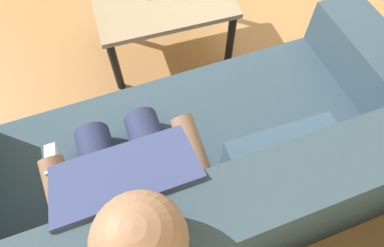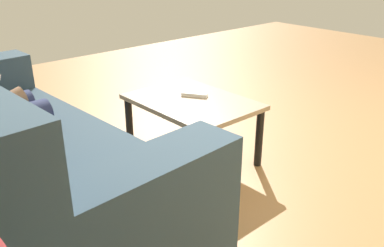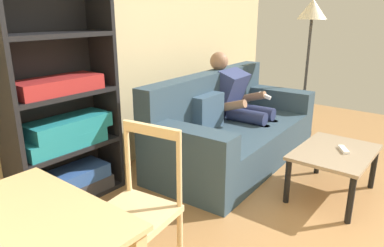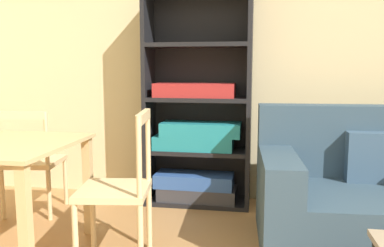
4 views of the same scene
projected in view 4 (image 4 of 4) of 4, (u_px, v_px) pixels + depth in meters
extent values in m
cube|color=#D1BC8C|center=(254.00, 63.00, 3.69)|extent=(6.30, 0.12, 2.51)
cube|color=#2D4251|center=(278.00, 170.00, 2.78)|extent=(0.29, 0.96, 0.24)
cube|color=#334B62|center=(375.00, 157.00, 2.90)|extent=(0.40, 0.15, 0.36)
cube|color=black|center=(149.00, 100.00, 3.63)|extent=(0.04, 0.36, 1.85)
cube|color=black|center=(249.00, 102.00, 3.49)|extent=(0.04, 0.36, 1.85)
cube|color=black|center=(201.00, 100.00, 3.72)|extent=(0.93, 0.02, 1.85)
cube|color=black|center=(198.00, 201.00, 3.68)|extent=(0.85, 0.36, 0.04)
cube|color=black|center=(198.00, 151.00, 3.62)|extent=(0.85, 0.36, 0.04)
cube|color=black|center=(198.00, 99.00, 3.56)|extent=(0.85, 0.36, 0.04)
cube|color=black|center=(198.00, 45.00, 3.49)|extent=(0.85, 0.36, 0.04)
cube|color=#333338|center=(197.00, 193.00, 3.65)|extent=(0.70, 0.31, 0.12)
cube|color=#2D5193|center=(194.00, 180.00, 3.64)|extent=(0.70, 0.30, 0.12)
cube|color=teal|center=(194.00, 142.00, 3.60)|extent=(0.70, 0.29, 0.12)
cube|color=teal|center=(201.00, 129.00, 3.57)|extent=(0.70, 0.29, 0.12)
cube|color=maroon|center=(195.00, 90.00, 3.53)|extent=(0.70, 0.29, 0.12)
cube|color=tan|center=(26.00, 229.00, 2.18)|extent=(0.06, 0.06, 0.72)
cube|color=tan|center=(88.00, 186.00, 2.98)|extent=(0.06, 0.06, 0.72)
cube|color=#D1B27F|center=(34.00, 162.00, 3.41)|extent=(0.47, 0.47, 0.04)
cylinder|color=#D1B27F|center=(66.00, 181.00, 3.62)|extent=(0.04, 0.04, 0.43)
cylinder|color=#D1B27F|center=(24.00, 180.00, 3.64)|extent=(0.04, 0.04, 0.43)
cylinder|color=#D1B27F|center=(49.00, 194.00, 3.25)|extent=(0.04, 0.04, 0.43)
cylinder|color=#D1B27F|center=(2.00, 193.00, 3.26)|extent=(0.04, 0.04, 0.43)
cylinder|color=#D1B27F|center=(46.00, 140.00, 3.19)|extent=(0.03, 0.03, 0.44)
cube|color=#D1B27F|center=(21.00, 116.00, 3.17)|extent=(0.38, 0.08, 0.06)
cube|color=#D1B27F|center=(114.00, 190.00, 2.51)|extent=(0.47, 0.47, 0.04)
cylinder|color=#D1B27F|center=(93.00, 215.00, 2.73)|extent=(0.04, 0.04, 0.47)
cylinder|color=#D1B27F|center=(75.00, 239.00, 2.36)|extent=(0.04, 0.04, 0.47)
cylinder|color=#D1B27F|center=(149.00, 216.00, 2.72)|extent=(0.04, 0.04, 0.47)
cylinder|color=#D1B27F|center=(140.00, 240.00, 2.35)|extent=(0.04, 0.04, 0.47)
cylinder|color=#D1B27F|center=(148.00, 146.00, 2.66)|extent=(0.03, 0.03, 0.49)
cylinder|color=#D1B27F|center=(139.00, 159.00, 2.28)|extent=(0.03, 0.03, 0.49)
cube|color=#D1B27F|center=(143.00, 117.00, 2.44)|extent=(0.09, 0.38, 0.06)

